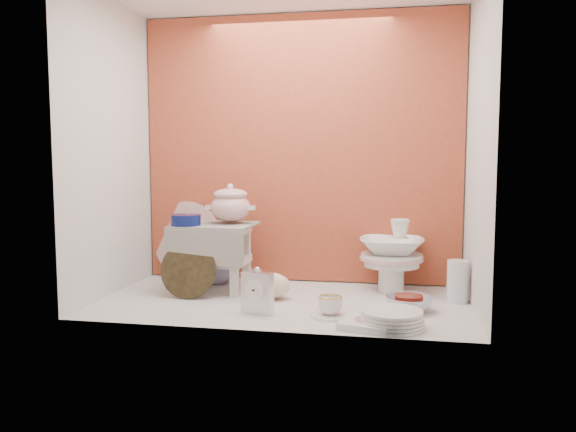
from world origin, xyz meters
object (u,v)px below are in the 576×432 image
Objects in this scene: plush_pig at (272,285)px; crystal_bowl at (409,304)px; gold_rim_teacup at (330,305)px; mantel_clock at (257,291)px; porcelain_tower at (392,255)px; soup_tureen at (230,203)px; step_stool at (215,257)px; floral_platter at (187,240)px; blue_white_vase at (214,261)px; dinner_plate_stack at (392,319)px.

plush_pig is 0.68m from crystal_bowl.
plush_pig reaches higher than gold_rim_teacup.
porcelain_tower is (0.59, 0.57, 0.09)m from mantel_clock.
plush_pig is at bearing -34.75° from soup_tureen.
step_stool is 0.92× the size of floral_platter.
crystal_bowl is 0.43m from porcelain_tower.
blue_white_vase is 1.15m from crystal_bowl.
dinner_plate_stack is 0.70× the size of porcelain_tower.
mantel_clock reaches higher than plush_pig.
porcelain_tower is at bearing -1.26° from blue_white_vase.
mantel_clock is at bearing -108.38° from plush_pig.
soup_tureen is at bearing 146.40° from dinner_plate_stack.
step_stool is at bearing -70.62° from blue_white_vase.
mantel_clock is 0.96× the size of crystal_bowl.
soup_tureen is at bearing -172.83° from porcelain_tower.
gold_rim_teacup is (0.66, -0.41, -0.12)m from step_stool.
dinner_plate_stack is at bearing -104.64° from crystal_bowl.
porcelain_tower reaches higher than step_stool.
blue_white_vase is 0.98m from porcelain_tower.
dinner_plate_stack is at bearing -28.75° from step_stool.
dinner_plate_stack is (0.99, -0.70, -0.09)m from blue_white_vase.
dinner_plate_stack is 0.29m from crystal_bowl.
floral_platter is (-0.26, 0.27, 0.05)m from step_stool.
floral_platter is at bearing 134.49° from step_stool.
soup_tureen reaches higher than mantel_clock.
blue_white_vase is 2.28× the size of gold_rim_teacup.
step_stool is at bearing 143.36° from mantel_clock.
plush_pig is (0.60, -0.41, -0.15)m from floral_platter.
floral_platter reaches higher than mantel_clock.
blue_white_vase is at bearing 141.09° from gold_rim_teacup.
plush_pig is 1.09× the size of crystal_bowl.
plush_pig is at bearing 103.75° from mantel_clock.
gold_rim_teacup reaches higher than dinner_plate_stack.
blue_white_vase is (-0.13, 0.13, -0.34)m from soup_tureen.
soup_tureen reaches higher than porcelain_tower.
porcelain_tower is (0.85, 0.11, -0.27)m from soup_tureen.
step_stool is at bearing 140.16° from plush_pig.
dinner_plate_stack reaches higher than crystal_bowl.
step_stool is at bearing -46.27° from floral_platter.
soup_tureen is 1.06m from crystal_bowl.
plush_pig is at bearing -34.61° from floral_platter.
dinner_plate_stack is at bearing 4.44° from mantel_clock.
soup_tureen is 0.50m from plush_pig.
porcelain_tower is (0.98, -0.02, 0.07)m from blue_white_vase.
crystal_bowl is 0.57× the size of porcelain_tower.
soup_tureen reaches higher than floral_platter.
blue_white_vase is 0.92× the size of dinner_plate_stack.
dinner_plate_stack is at bearing -33.60° from soup_tureen.
blue_white_vase is at bearing 136.49° from soup_tureen.
floral_platter is 0.92m from mantel_clock.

